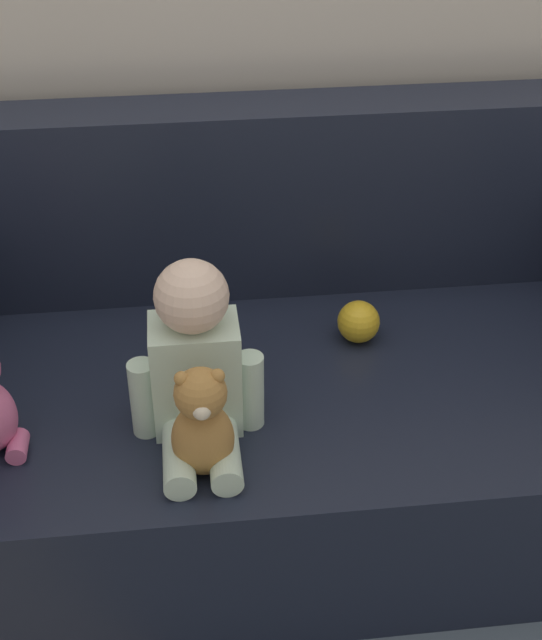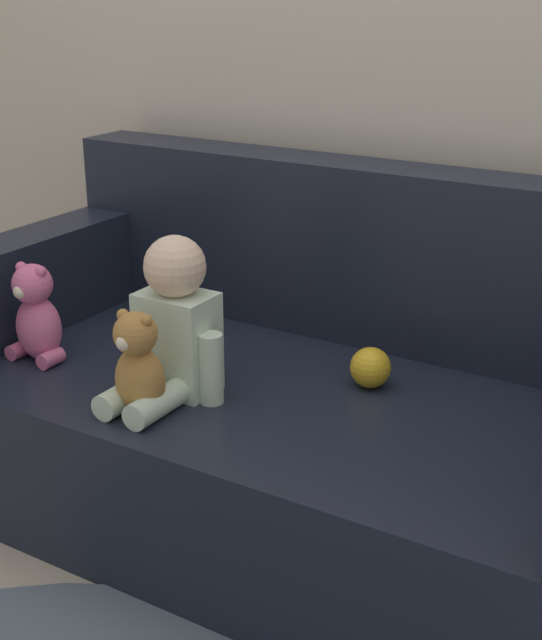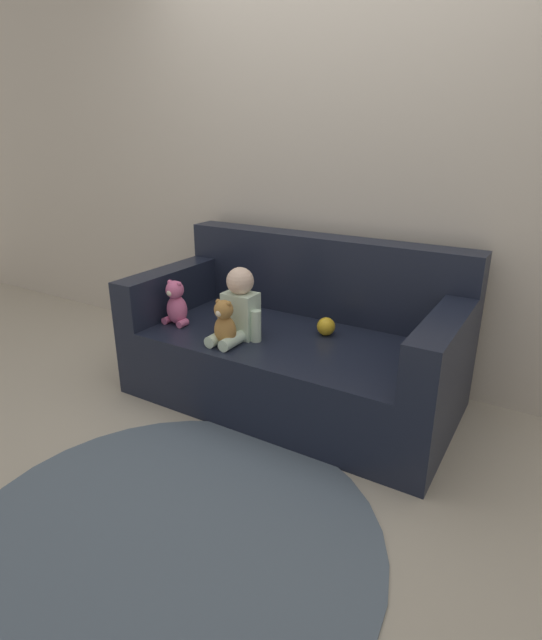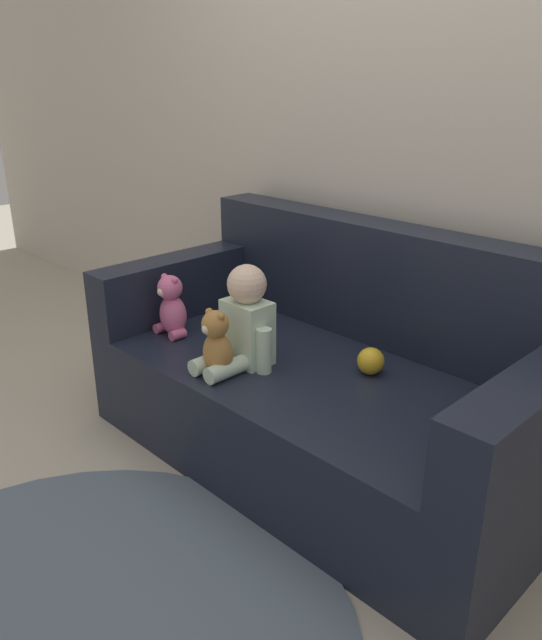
{
  "view_description": "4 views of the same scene",
  "coord_description": "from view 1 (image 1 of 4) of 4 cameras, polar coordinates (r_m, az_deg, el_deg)",
  "views": [
    {
      "loc": [
        -0.23,
        -1.6,
        1.63
      ],
      "look_at": [
        -0.05,
        -0.03,
        0.55
      ],
      "focal_mm": 50.0,
      "sensor_mm": 36.0,
      "label": 1
    },
    {
      "loc": [
        0.98,
        -1.72,
        1.33
      ],
      "look_at": [
        -0.06,
        -0.01,
        0.56
      ],
      "focal_mm": 50.0,
      "sensor_mm": 36.0,
      "label": 2
    },
    {
      "loc": [
        1.22,
        -2.23,
        1.43
      ],
      "look_at": [
        -0.04,
        -0.15,
        0.52
      ],
      "focal_mm": 28.0,
      "sensor_mm": 36.0,
      "label": 3
    },
    {
      "loc": [
        1.38,
        -1.61,
        1.42
      ],
      "look_at": [
        -0.13,
        -0.13,
        0.58
      ],
      "focal_mm": 35.0,
      "sensor_mm": 36.0,
      "label": 4
    }
  ],
  "objects": [
    {
      "name": "ground_plane",
      "position": [
        2.29,
        1.17,
        -10.85
      ],
      "size": [
        12.0,
        12.0,
        0.0
      ],
      "primitive_type": "plane",
      "color": "#B7AD99"
    },
    {
      "name": "couch",
      "position": [
        2.13,
        1.04,
        -3.85
      ],
      "size": [
        1.78,
        0.92,
        0.88
      ],
      "color": "black",
      "rests_on": "ground_plane"
    },
    {
      "name": "toy_ball",
      "position": [
        2.09,
        5.62,
        -0.11
      ],
      "size": [
        0.1,
        0.1,
        0.1
      ],
      "color": "gold",
      "rests_on": "couch"
    },
    {
      "name": "teddy_bear_brown",
      "position": [
        1.69,
        -4.43,
        -6.61
      ],
      "size": [
        0.12,
        0.11,
        0.25
      ],
      "color": "#AD7A3D",
      "rests_on": "couch"
    },
    {
      "name": "person_baby",
      "position": [
        1.77,
        -4.85,
        -2.89
      ],
      "size": [
        0.27,
        0.3,
        0.38
      ],
      "color": "silver",
      "rests_on": "couch"
    }
  ]
}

